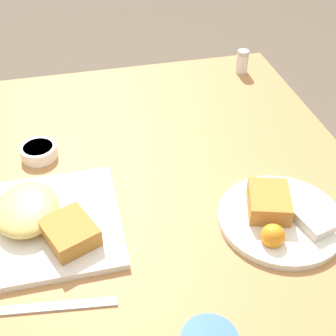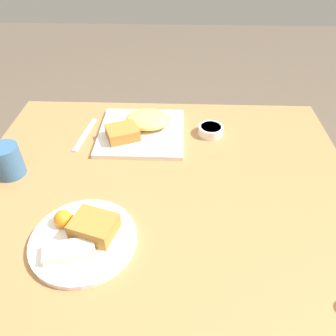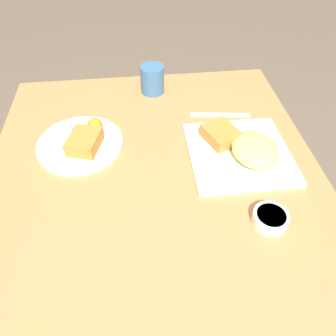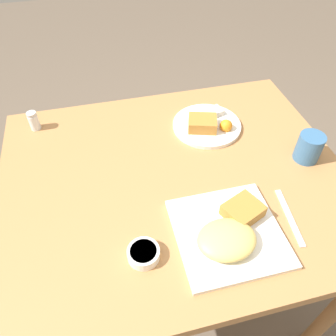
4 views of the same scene
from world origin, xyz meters
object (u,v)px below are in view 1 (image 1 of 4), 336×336
sauce_ramekin (39,151)px  butter_knife (59,306)px  plate_square_near (42,219)px  plate_oval_far (279,216)px  salt_shaker (242,63)px

sauce_ramekin → butter_knife: bearing=3.0°
plate_square_near → plate_oval_far: size_ratio=1.13×
plate_oval_far → salt_shaker: size_ratio=3.55×
salt_shaker → butter_knife: salt_shaker is taller
salt_shaker → butter_knife: size_ratio=0.36×
plate_square_near → sauce_ramekin: bearing=-179.2°
sauce_ramekin → plate_square_near: bearing=0.8°
plate_oval_far → sauce_ramekin: plate_oval_far is taller
salt_shaker → butter_knife: bearing=-39.4°
plate_square_near → sauce_ramekin: plate_square_near is taller
sauce_ramekin → salt_shaker: (-0.27, 0.58, 0.01)m
plate_oval_far → butter_knife: 0.43m
plate_square_near → butter_knife: 0.19m
plate_square_near → plate_oval_far: plate_square_near is taller
plate_square_near → butter_knife: size_ratio=1.44×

